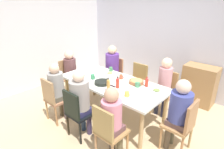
{
  "coord_description": "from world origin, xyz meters",
  "views": [
    {
      "loc": [
        2.21,
        -2.43,
        2.23
      ],
      "look_at": [
        0.0,
        0.0,
        0.92
      ],
      "focal_mm": 29.68,
      "sensor_mm": 36.0,
      "label": 1
    }
  ],
  "objects_px": {
    "bottle_0": "(147,82)",
    "person_6": "(80,98)",
    "bottle_1": "(108,85)",
    "cup_3": "(93,77)",
    "bottle_2": "(118,83)",
    "chair_4": "(137,81)",
    "serving_pan": "(102,83)",
    "dining_table": "(112,85)",
    "cup_1": "(109,77)",
    "person_1": "(179,109)",
    "chair_0": "(108,130)",
    "bowl_0": "(136,81)",
    "cup_5": "(127,94)",
    "side_cabinet": "(199,85)",
    "plate_0": "(157,91)",
    "chair_2": "(69,75)",
    "chair_3": "(114,73)",
    "chair_1": "(183,124)",
    "person_2": "(71,69)",
    "chair_5": "(54,98)",
    "person_5": "(57,87)",
    "cup_2": "(121,77)",
    "cup_7": "(78,72)",
    "person_7": "(164,82)",
    "chair_7": "(165,90)",
    "cup_6": "(88,71)",
    "cup_4": "(111,69)",
    "person_3": "(112,65)",
    "plate_1": "(81,76)",
    "person_0": "(112,117)",
    "chair_6": "(77,112)",
    "plate_2": "(110,73)"
  },
  "relations": [
    {
      "from": "plate_2",
      "to": "bottle_2",
      "type": "relative_size",
      "value": 0.94
    },
    {
      "from": "cup_5",
      "to": "bottle_0",
      "type": "height_order",
      "value": "bottle_0"
    },
    {
      "from": "plate_0",
      "to": "plate_1",
      "type": "height_order",
      "value": "same"
    },
    {
      "from": "plate_2",
      "to": "side_cabinet",
      "type": "xyz_separation_m",
      "value": [
        1.41,
        1.47,
        -0.34
      ]
    },
    {
      "from": "chair_2",
      "to": "cup_3",
      "type": "relative_size",
      "value": 7.91
    },
    {
      "from": "plate_1",
      "to": "serving_pan",
      "type": "bearing_deg",
      "value": 4.35
    },
    {
      "from": "person_2",
      "to": "cup_7",
      "type": "distance_m",
      "value": 0.57
    },
    {
      "from": "chair_1",
      "to": "side_cabinet",
      "type": "relative_size",
      "value": 1.0
    },
    {
      "from": "bottle_0",
      "to": "person_6",
      "type": "bearing_deg",
      "value": -120.4
    },
    {
      "from": "person_6",
      "to": "person_2",
      "type": "bearing_deg",
      "value": 150.05
    },
    {
      "from": "chair_3",
      "to": "bottle_0",
      "type": "distance_m",
      "value": 1.5
    },
    {
      "from": "chair_2",
      "to": "cup_4",
      "type": "relative_size",
      "value": 8.22
    },
    {
      "from": "chair_6",
      "to": "person_0",
      "type": "bearing_deg",
      "value": 7.32
    },
    {
      "from": "bottle_2",
      "to": "chair_3",
      "type": "bearing_deg",
      "value": 134.0
    },
    {
      "from": "cup_3",
      "to": "plate_1",
      "type": "bearing_deg",
      "value": -161.71
    },
    {
      "from": "plate_0",
      "to": "dining_table",
      "type": "bearing_deg",
      "value": -165.89
    },
    {
      "from": "cup_6",
      "to": "plate_0",
      "type": "bearing_deg",
      "value": 8.13
    },
    {
      "from": "person_1",
      "to": "chair_0",
      "type": "bearing_deg",
      "value": -126.59
    },
    {
      "from": "person_2",
      "to": "bottle_1",
      "type": "distance_m",
      "value": 1.63
    },
    {
      "from": "side_cabinet",
      "to": "dining_table",
      "type": "bearing_deg",
      "value": -122.26
    },
    {
      "from": "bowl_0",
      "to": "chair_2",
      "type": "bearing_deg",
      "value": -172.25
    },
    {
      "from": "person_6",
      "to": "bottle_2",
      "type": "bearing_deg",
      "value": 68.2
    },
    {
      "from": "chair_5",
      "to": "cup_7",
      "type": "bearing_deg",
      "value": 99.49
    },
    {
      "from": "dining_table",
      "to": "cup_1",
      "type": "distance_m",
      "value": 0.19
    },
    {
      "from": "bowl_0",
      "to": "cup_5",
      "type": "xyz_separation_m",
      "value": [
        0.19,
        -0.53,
        0.01
      ]
    },
    {
      "from": "chair_0",
      "to": "cup_6",
      "type": "distance_m",
      "value": 1.69
    },
    {
      "from": "person_7",
      "to": "chair_7",
      "type": "bearing_deg",
      "value": 90.0
    },
    {
      "from": "person_1",
      "to": "plate_0",
      "type": "height_order",
      "value": "person_1"
    },
    {
      "from": "chair_5",
      "to": "person_5",
      "type": "height_order",
      "value": "person_5"
    },
    {
      "from": "chair_1",
      "to": "bottle_0",
      "type": "distance_m",
      "value": 0.94
    },
    {
      "from": "side_cabinet",
      "to": "bottle_2",
      "type": "bearing_deg",
      "value": -114.14
    },
    {
      "from": "chair_1",
      "to": "chair_3",
      "type": "bearing_deg",
      "value": 158.05
    },
    {
      "from": "dining_table",
      "to": "chair_2",
      "type": "distance_m",
      "value": 1.46
    },
    {
      "from": "person_3",
      "to": "cup_7",
      "type": "bearing_deg",
      "value": -96.86
    },
    {
      "from": "bottle_2",
      "to": "serving_pan",
      "type": "bearing_deg",
      "value": -167.6
    },
    {
      "from": "person_0",
      "to": "chair_2",
      "type": "relative_size",
      "value": 1.28
    },
    {
      "from": "bottle_1",
      "to": "cup_3",
      "type": "bearing_deg",
      "value": 163.07
    },
    {
      "from": "serving_pan",
      "to": "cup_3",
      "type": "height_order",
      "value": "cup_3"
    },
    {
      "from": "bottle_0",
      "to": "cup_4",
      "type": "bearing_deg",
      "value": 171.83
    },
    {
      "from": "chair_5",
      "to": "plate_0",
      "type": "height_order",
      "value": "chair_5"
    },
    {
      "from": "chair_4",
      "to": "cup_4",
      "type": "bearing_deg",
      "value": -131.53
    },
    {
      "from": "plate_0",
      "to": "person_1",
      "type": "bearing_deg",
      "value": -22.79
    },
    {
      "from": "person_0",
      "to": "bottle_0",
      "type": "relative_size",
      "value": 6.14
    },
    {
      "from": "cup_2",
      "to": "person_6",
      "type": "bearing_deg",
      "value": -92.42
    },
    {
      "from": "person_0",
      "to": "bottle_2",
      "type": "bearing_deg",
      "value": 125.13
    },
    {
      "from": "chair_0",
      "to": "side_cabinet",
      "type": "distance_m",
      "value": 2.64
    },
    {
      "from": "bottle_2",
      "to": "chair_4",
      "type": "bearing_deg",
      "value": 104.43
    },
    {
      "from": "chair_6",
      "to": "person_6",
      "type": "bearing_deg",
      "value": 90.0
    },
    {
      "from": "cup_4",
      "to": "cup_5",
      "type": "xyz_separation_m",
      "value": [
        0.99,
        -0.69,
        0.0
      ]
    },
    {
      "from": "person_1",
      "to": "person_6",
      "type": "height_order",
      "value": "person_6"
    }
  ]
}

